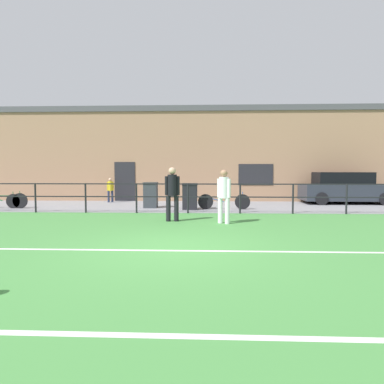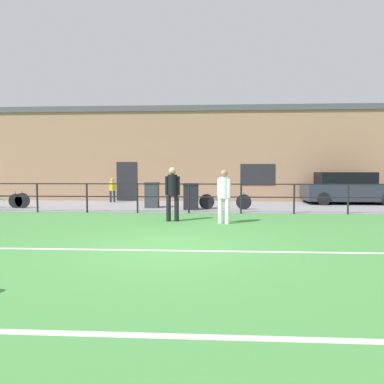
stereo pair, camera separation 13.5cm
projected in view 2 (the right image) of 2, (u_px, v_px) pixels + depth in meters
name	position (u px, v px, depth m)	size (l,w,h in m)	color
ground	(170.00, 249.00, 7.22)	(60.00, 44.00, 0.04)	#478C42
field_line_touchline	(169.00, 250.00, 7.03)	(36.00, 0.11, 0.00)	white
field_line_hash	(125.00, 335.00, 3.42)	(36.00, 0.11, 0.00)	white
pavement_strip	(192.00, 206.00, 15.69)	(48.00, 5.00, 0.02)	gray
perimeter_fence	(189.00, 194.00, 13.15)	(36.07, 0.07, 1.15)	black
clubhouse_facade	(196.00, 155.00, 19.22)	(28.00, 2.56, 5.06)	#A37A5B
player_goalkeeper	(172.00, 191.00, 11.05)	(0.48, 0.31, 1.75)	black
player_striker	(224.00, 193.00, 10.57)	(0.41, 0.29, 1.67)	white
spectator_child	(112.00, 188.00, 17.57)	(0.32, 0.22, 1.25)	#232D4C
parked_car_red	(348.00, 189.00, 16.72)	(4.32, 1.78, 1.54)	#282D38
bicycle_parked_1	(5.00, 200.00, 14.82)	(2.20, 0.04, 0.75)	black
bicycle_parked_2	(225.00, 201.00, 14.29)	(2.18, 0.04, 0.74)	black
trash_bin_0	(191.00, 196.00, 14.27)	(0.64, 0.54, 1.10)	black
trash_bin_1	(152.00, 195.00, 14.95)	(0.61, 0.52, 1.11)	#33383D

